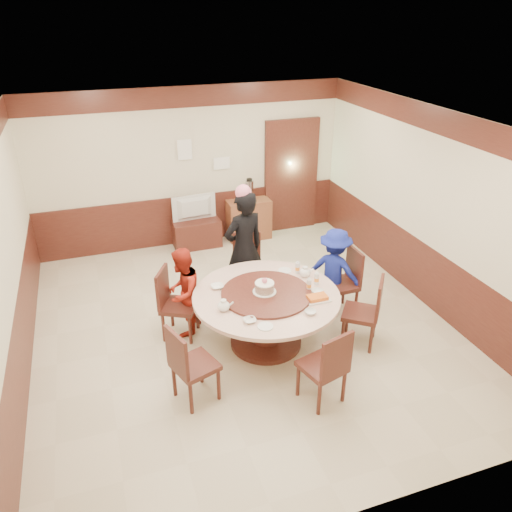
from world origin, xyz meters
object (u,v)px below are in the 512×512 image
object	(u,v)px
person_blue	(334,271)
thermos	(249,191)
shrimp_platter	(317,298)
person_standing	(244,249)
tv_stand	(197,233)
banquet_table	(266,309)
side_cabinet	(249,219)
television	(195,209)
birthday_cake	(265,287)
person_red	(183,292)

from	to	relation	value
person_blue	thermos	distance (m)	2.78
thermos	shrimp_platter	bearing A→B (deg)	-94.80
person_standing	tv_stand	world-z (taller)	person_standing
banquet_table	person_standing	xyz separation A→B (m)	(0.06, 1.10, 0.34)
tv_stand	side_cabinet	size ratio (longest dim) A/B	1.06
tv_stand	television	distance (m)	0.48
banquet_table	television	world-z (taller)	television
birthday_cake	tv_stand	bearing A→B (deg)	93.01
person_blue	television	distance (m)	3.04
person_blue	person_red	bearing A→B (deg)	41.88
birthday_cake	tv_stand	distance (m)	3.23
person_blue	side_cabinet	size ratio (longest dim) A/B	1.57
shrimp_platter	side_cabinet	size ratio (longest dim) A/B	0.38
shrimp_platter	side_cabinet	xyz separation A→B (m)	(0.28, 3.55, -0.40)
banquet_table	side_cabinet	size ratio (longest dim) A/B	2.32
person_blue	thermos	bearing A→B (deg)	-37.16
banquet_table	side_cabinet	xyz separation A→B (m)	(0.83, 3.22, -0.16)
side_cabinet	banquet_table	bearing A→B (deg)	-104.39
birthday_cake	tv_stand	xyz separation A→B (m)	(-0.17, 3.17, -0.60)
banquet_table	person_blue	distance (m)	1.30
shrimp_platter	banquet_table	bearing A→B (deg)	149.12
person_blue	side_cabinet	xyz separation A→B (m)	(-0.37, 2.74, -0.25)
person_standing	television	distance (m)	2.11
banquet_table	birthday_cake	size ratio (longest dim) A/B	6.25
birthday_cake	shrimp_platter	bearing A→B (deg)	-31.55
person_standing	birthday_cake	bearing A→B (deg)	70.84
shrimp_platter	television	bearing A→B (deg)	101.74
person_standing	person_red	distance (m)	1.14
person_standing	thermos	distance (m)	2.26
banquet_table	person_blue	xyz separation A→B (m)	(1.20, 0.48, 0.10)
banquet_table	shrimp_platter	xyz separation A→B (m)	(0.55, -0.33, 0.24)
person_standing	person_red	size ratio (longest dim) A/B	1.41
person_blue	birthday_cake	xyz separation A→B (m)	(-1.22, -0.46, 0.22)
person_blue	thermos	size ratio (longest dim) A/B	3.31
person_standing	person_blue	world-z (taller)	person_standing
shrimp_platter	side_cabinet	world-z (taller)	shrimp_platter
tv_stand	television	bearing A→B (deg)	0.00
banquet_table	television	distance (m)	3.20
thermos	television	bearing A→B (deg)	-178.33
person_standing	television	world-z (taller)	person_standing
person_blue	shrimp_platter	distance (m)	1.05
television	person_red	bearing A→B (deg)	69.34
person_red	thermos	world-z (taller)	person_red
side_cabinet	tv_stand	bearing A→B (deg)	-178.30
tv_stand	person_standing	bearing A→B (deg)	-83.37
birthday_cake	side_cabinet	world-z (taller)	birthday_cake
person_standing	person_blue	distance (m)	1.32
television	thermos	distance (m)	1.05
thermos	banquet_table	bearing A→B (deg)	-104.67
side_cabinet	person_standing	bearing A→B (deg)	-109.89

